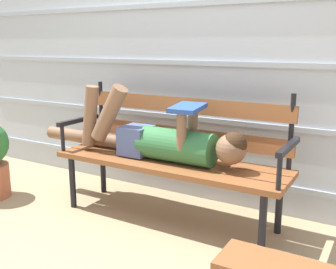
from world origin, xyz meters
name	(u,v)px	position (x,y,z in m)	size (l,w,h in m)	color
ground_plane	(161,224)	(0.00, 0.00, 0.00)	(12.00, 12.00, 0.00)	tan
house_siding	(202,34)	(0.00, 0.59, 1.26)	(4.72, 0.08, 2.53)	#B2BCC6
park_bench	(173,150)	(0.00, 0.17, 0.48)	(1.63, 0.47, 0.90)	brown
reclining_person	(157,138)	(-0.09, 0.10, 0.57)	(1.70, 0.26, 0.50)	#33703D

